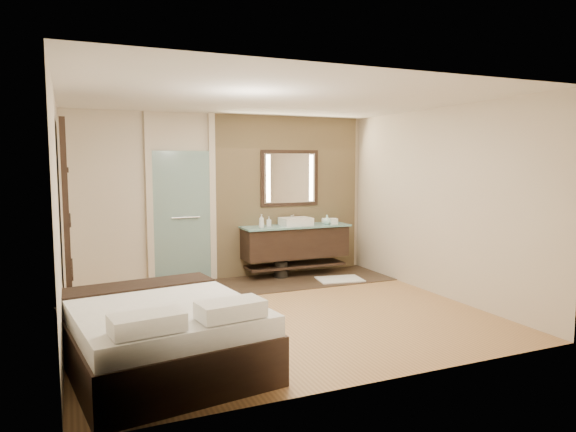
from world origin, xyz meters
name	(u,v)px	position (x,y,z in m)	size (l,w,h in m)	color
floor	(278,313)	(0.00, 0.00, 0.00)	(5.00, 5.00, 0.00)	#9C6E41
tile_strip	(275,282)	(0.60, 1.60, 0.01)	(3.80, 1.30, 0.01)	#32221B
stone_wall	(289,195)	(1.10, 2.21, 1.35)	(2.60, 0.08, 2.70)	tan
vanity	(295,242)	(1.10, 1.92, 0.58)	(1.85, 0.55, 0.88)	black
mirror_unit	(290,178)	(1.10, 2.16, 1.65)	(1.06, 0.04, 0.96)	black
frosted_door	(182,211)	(-0.75, 2.20, 1.14)	(1.10, 0.12, 2.70)	silver
shoji_partition	(67,223)	(-2.43, 0.60, 1.21)	(0.06, 1.20, 2.40)	black
bed	(161,334)	(-1.65, -1.16, 0.32)	(1.87, 2.21, 0.77)	black
bath_mat	(340,279)	(1.62, 1.30, 0.02)	(0.72, 0.50, 0.02)	white
waste_bin	(281,270)	(0.81, 1.85, 0.14)	(0.23, 0.23, 0.28)	black
tissue_box	(333,221)	(1.76, 1.79, 0.92)	(0.12, 0.12, 0.10)	white
soap_bottle_a	(261,221)	(0.46, 1.84, 0.97)	(0.08, 0.08, 0.22)	white
soap_bottle_b	(269,222)	(0.63, 1.93, 0.95)	(0.07, 0.08, 0.17)	#B2B2B2
soap_bottle_c	(327,220)	(1.66, 1.83, 0.95)	(0.13, 0.13, 0.16)	#C0F2E7
cup	(325,221)	(1.68, 1.96, 0.91)	(0.11, 0.11, 0.09)	white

